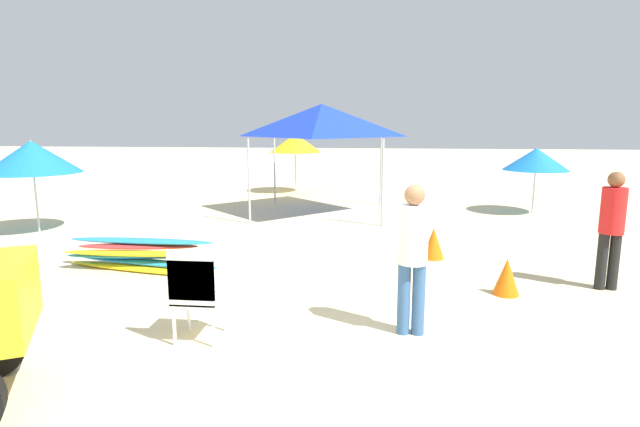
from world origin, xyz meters
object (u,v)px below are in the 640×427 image
stacked_plastic_chairs (196,287)px  beach_umbrella_left (536,159)px  surfboard_pile (140,255)px  traffic_cone_near (433,243)px  popup_canopy (322,120)px  lifeguard_near_center (413,250)px  lifeguard_near_left (612,223)px  beach_umbrella_far (32,157)px  traffic_cone_far (507,277)px  beach_umbrella_mid (295,143)px

stacked_plastic_chairs → beach_umbrella_left: (5.88, 8.33, 0.78)m
surfboard_pile → traffic_cone_near: 4.83m
popup_canopy → lifeguard_near_center: bearing=-76.7°
lifeguard_near_left → traffic_cone_near: 2.70m
beach_umbrella_far → beach_umbrella_left: bearing=17.0°
stacked_plastic_chairs → popup_canopy: (0.52, 7.82, 1.73)m
traffic_cone_far → stacked_plastic_chairs: bearing=-152.6°
traffic_cone_far → beach_umbrella_mid: bearing=114.4°
popup_canopy → beach_umbrella_far: bearing=-153.3°
stacked_plastic_chairs → lifeguard_near_center: bearing=11.3°
beach_umbrella_left → beach_umbrella_mid: bearing=154.3°
stacked_plastic_chairs → beach_umbrella_mid: bearing=93.6°
stacked_plastic_chairs → traffic_cone_near: bearing=51.9°
traffic_cone_far → popup_canopy: bearing=117.7°
popup_canopy → beach_umbrella_left: 5.47m
lifeguard_near_left → beach_umbrella_far: 10.66m
popup_canopy → traffic_cone_far: popup_canopy is taller
lifeguard_near_left → lifeguard_near_center: lifeguard_near_center is taller
popup_canopy → traffic_cone_far: size_ratio=6.09×
surfboard_pile → traffic_cone_far: 5.50m
stacked_plastic_chairs → beach_umbrella_far: size_ratio=0.53×
surfboard_pile → beach_umbrella_far: 4.38m
beach_umbrella_mid → traffic_cone_far: 10.65m
popup_canopy → traffic_cone_far: (3.12, -5.93, -2.09)m
beach_umbrella_mid → beach_umbrella_far: beach_umbrella_far is taller
traffic_cone_near → lifeguard_near_center: bearing=-100.6°
surfboard_pile → beach_umbrella_far: beach_umbrella_far is taller
stacked_plastic_chairs → lifeguard_near_center: size_ratio=0.62×
lifeguard_near_left → popup_canopy: popup_canopy is taller
lifeguard_near_center → beach_umbrella_mid: size_ratio=0.87×
surfboard_pile → beach_umbrella_far: bearing=144.5°
surfboard_pile → lifeguard_near_center: bearing=-26.8°
lifeguard_near_center → popup_canopy: popup_canopy is taller
surfboard_pile → traffic_cone_far: traffic_cone_far is taller
beach_umbrella_mid → lifeguard_near_left: bearing=-57.9°
lifeguard_near_left → stacked_plastic_chairs: bearing=-155.9°
beach_umbrella_mid → traffic_cone_near: size_ratio=3.58×
beach_umbrella_far → stacked_plastic_chairs: bearing=-43.4°
popup_canopy → beach_umbrella_mid: (-1.24, 3.69, -0.72)m
stacked_plastic_chairs → traffic_cone_near: size_ratio=1.91×
surfboard_pile → popup_canopy: bearing=66.1°
lifeguard_near_left → popup_canopy: size_ratio=0.54×
lifeguard_near_left → lifeguard_near_center: size_ratio=0.99×
traffic_cone_near → surfboard_pile: bearing=-166.3°
traffic_cone_near → traffic_cone_far: size_ratio=1.06×
popup_canopy → traffic_cone_near: 5.20m
traffic_cone_far → beach_umbrella_left: bearing=70.9°
beach_umbrella_left → traffic_cone_far: 6.91m
stacked_plastic_chairs → beach_umbrella_far: bearing=136.6°
popup_canopy → traffic_cone_near: bearing=-60.6°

